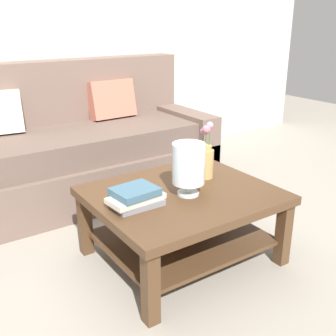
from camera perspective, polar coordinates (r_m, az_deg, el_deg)
The scene contains 7 objects.
ground_plane at distance 2.82m, azimuth -3.62°, elevation -9.37°, with size 10.00×10.00×0.00m, color gray.
back_wall at distance 3.97m, azimuth -17.03°, elevation 18.82°, with size 6.40×0.12×2.70m, color #BCB7B2.
couch at distance 3.41m, azimuth -13.34°, elevation 2.17°, with size 2.29×0.90×1.06m.
coffee_table at distance 2.44m, azimuth 1.95°, elevation -5.88°, with size 1.03×0.87×0.44m.
book_stack_main at distance 2.20m, azimuth -4.47°, elevation -4.05°, with size 0.31×0.21×0.10m.
glass_hurricane_vase at distance 2.29m, azimuth 2.86°, elevation 0.46°, with size 0.19×0.19×0.30m.
flower_pitcher at distance 2.56m, azimuth 5.24°, elevation 1.39°, with size 0.10×0.10×0.36m.
Camera 1 is at (-1.23, -2.12, 1.39)m, focal length 44.03 mm.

